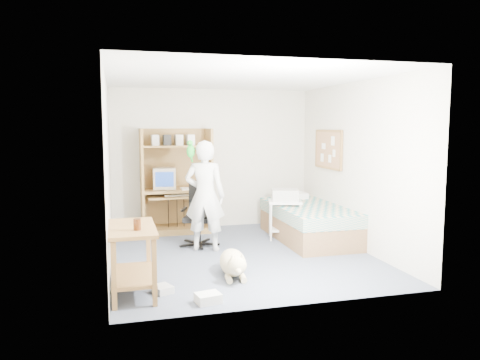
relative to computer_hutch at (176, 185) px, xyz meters
The scene contains 21 objects.
floor 2.05m from the computer_hutch, 68.06° to the right, with size 4.00×4.00×0.00m, color #434C5C.
wall_back 0.86m from the computer_hutch, 20.54° to the left, with size 3.60×0.02×2.50m, color beige.
wall_right 3.07m from the computer_hutch, 34.80° to the right, with size 0.02×4.00×2.50m, color beige.
wall_left 2.10m from the computer_hutch, 122.33° to the right, with size 0.02×4.00×2.50m, color beige.
ceiling 2.52m from the computer_hutch, 68.06° to the right, with size 3.60×4.00×0.02m, color white.
computer_hutch is the anchor object (origin of this frame).
bed 2.35m from the computer_hutch, 29.29° to the right, with size 1.02×2.02×0.66m.
side_desk 3.08m from the computer_hutch, 106.14° to the right, with size 0.50×1.00×0.75m.
corkboard 2.69m from the computer_hutch, 18.72° to the right, with size 0.04×0.94×0.66m.
office_chair 1.18m from the computer_hutch, 77.94° to the right, with size 0.57×0.57×0.98m.
person 1.38m from the computer_hutch, 79.29° to the right, with size 0.60×0.39×1.64m, color silver.
parrot 1.50m from the computer_hutch, 87.68° to the right, with size 0.12×0.21×0.33m.
dog 2.74m from the computer_hutch, 82.08° to the right, with size 0.40×1.00×0.38m.
printer_cart 1.96m from the computer_hutch, 30.67° to the right, with size 0.63×0.55×0.64m.
printer 1.92m from the computer_hutch, 30.67° to the right, with size 0.42×0.32×0.18m, color #ACABA7.
crt_monitor 0.23m from the computer_hutch, behind, with size 0.42×0.44×0.36m.
keyboard 0.22m from the computer_hutch, 87.11° to the right, with size 0.45×0.16×0.03m, color beige.
pencil_cup 0.36m from the computer_hutch, 14.26° to the right, with size 0.08×0.08×0.12m, color gold.
drink_glass 3.24m from the computer_hutch, 104.31° to the right, with size 0.08×0.08×0.12m, color #421E0A.
floor_box_a 3.52m from the computer_hutch, 91.77° to the right, with size 0.25×0.20×0.10m, color white.
floor_box_b 3.16m from the computer_hutch, 100.11° to the right, with size 0.18×0.22×0.08m, color #ADADA9.
Camera 1 is at (-1.69, -6.34, 1.83)m, focal length 35.00 mm.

